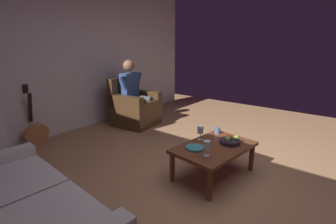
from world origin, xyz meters
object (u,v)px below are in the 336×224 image
object	(u,v)px
armchair	(134,108)
coffee_table	(214,150)
guitar	(36,131)
fruit_bowl	(230,141)
person_seated	(134,91)
decorative_dish	(195,148)
candle_jar	(217,130)
wine_glass_near	(207,146)
wine_glass_far	(200,131)

from	to	relation	value
armchair	coffee_table	distance (m)	2.36
guitar	fruit_bowl	xyz separation A→B (m)	(-1.06, 2.82, 0.21)
person_seated	decorative_dish	bearing A→B (deg)	55.27
coffee_table	candle_jar	size ratio (longest dim) A/B	12.71
guitar	wine_glass_near	xyz separation A→B (m)	(-0.59, 2.76, 0.29)
guitar	wine_glass_far	size ratio (longest dim) A/B	5.39
wine_glass_far	decorative_dish	distance (m)	0.31
person_seated	guitar	size ratio (longest dim) A/B	1.31
fruit_bowl	decorative_dish	size ratio (longest dim) A/B	1.14
coffee_table	guitar	size ratio (longest dim) A/B	1.10
armchair	fruit_bowl	world-z (taller)	armchair
coffee_table	candle_jar	bearing A→B (deg)	-157.06
decorative_dish	wine_glass_far	bearing A→B (deg)	-160.69
armchair	person_seated	xyz separation A→B (m)	(-0.00, 0.01, 0.35)
armchair	wine_glass_near	xyz separation A→B (m)	(1.12, 2.27, 0.18)
wine_glass_far	coffee_table	bearing A→B (deg)	75.63
wine_glass_near	candle_jar	world-z (taller)	wine_glass_near
wine_glass_far	person_seated	bearing A→B (deg)	-111.34
armchair	guitar	size ratio (longest dim) A/B	0.97
wine_glass_near	candle_jar	distance (m)	0.75
wine_glass_near	fruit_bowl	distance (m)	0.49
guitar	wine_glass_far	xyz separation A→B (m)	(-0.94, 2.46, 0.30)
guitar	wine_glass_near	bearing A→B (deg)	102.02
person_seated	wine_glass_near	size ratio (longest dim) A/B	7.36
armchair	candle_jar	bearing A→B (deg)	70.53
coffee_table	wine_glass_near	size ratio (longest dim) A/B	6.16
person_seated	wine_glass_far	world-z (taller)	person_seated
person_seated	guitar	xyz separation A→B (m)	(1.71, -0.50, -0.47)
person_seated	candle_jar	xyz separation A→B (m)	(0.42, 2.03, -0.25)
armchair	person_seated	distance (m)	0.35
coffee_table	wine_glass_far	world-z (taller)	wine_glass_far
armchair	candle_jar	size ratio (longest dim) A/B	11.24
armchair	decorative_dish	size ratio (longest dim) A/B	4.33
coffee_table	fruit_bowl	world-z (taller)	fruit_bowl
guitar	candle_jar	world-z (taller)	guitar
fruit_bowl	wine_glass_near	bearing A→B (deg)	-6.97
coffee_table	decorative_dish	bearing A→B (deg)	-32.48
person_seated	wine_glass_near	distance (m)	2.53
guitar	decorative_dish	bearing A→B (deg)	104.63
person_seated	guitar	distance (m)	1.84
coffee_table	guitar	distance (m)	2.84
person_seated	coffee_table	bearing A→B (deg)	61.51
person_seated	coffee_table	xyz separation A→B (m)	(0.83, 2.20, -0.35)
coffee_table	guitar	bearing A→B (deg)	-71.85
candle_jar	decorative_dish	bearing A→B (deg)	3.15
wine_glass_near	decorative_dish	world-z (taller)	wine_glass_near
guitar	wine_glass_near	size ratio (longest dim) A/B	5.60
fruit_bowl	candle_jar	xyz separation A→B (m)	(-0.23, -0.29, 0.01)
armchair	fruit_bowl	xyz separation A→B (m)	(0.65, 2.33, 0.10)
decorative_dish	candle_jar	bearing A→B (deg)	-176.85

